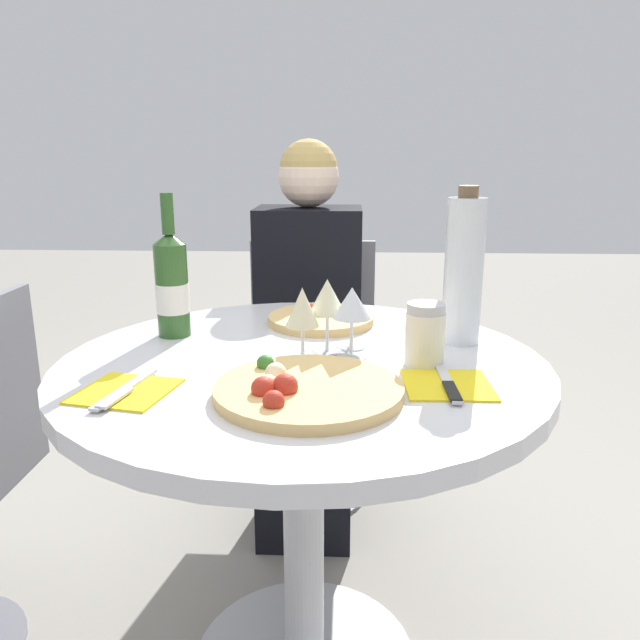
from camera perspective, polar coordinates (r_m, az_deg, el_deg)
dining_table at (r=1.29m, az=-1.58°, el=-9.98°), size 0.96×0.96×0.73m
chair_behind_diner at (r=2.09m, az=-0.86°, el=-4.84°), size 0.42×0.42×0.83m
seated_diner at (r=1.92m, az=-1.13°, el=-3.06°), size 0.32×0.47×1.16m
pizza_large at (r=1.05m, az=-1.44°, el=-6.35°), size 0.32×0.32×0.05m
pizza_small_far at (r=1.49m, az=0.12°, el=0.19°), size 0.25×0.25×0.05m
wine_bottle at (r=1.40m, az=-13.39°, el=3.14°), size 0.07×0.07×0.31m
tall_carafe at (r=1.34m, az=13.00°, el=4.44°), size 0.08×0.08×0.33m
sugar_shaker at (r=1.20m, az=9.57°, el=-1.37°), size 0.08×0.08×0.12m
wine_glass_front_left at (r=1.22m, az=-1.71°, el=1.03°), size 0.07×0.07×0.14m
wine_glass_center at (r=1.24m, az=0.67°, el=2.01°), size 0.07×0.07×0.15m
wine_glass_front_right at (r=1.21m, az=2.94°, el=1.40°), size 0.08×0.08×0.14m
wine_glass_back_right at (r=1.28m, az=2.92°, el=1.45°), size 0.07×0.07×0.13m
place_setting_left at (r=1.11m, az=-17.42°, el=-6.23°), size 0.18×0.19×0.01m
place_setting_right at (r=1.11m, az=11.61°, el=-5.83°), size 0.15×0.19×0.01m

